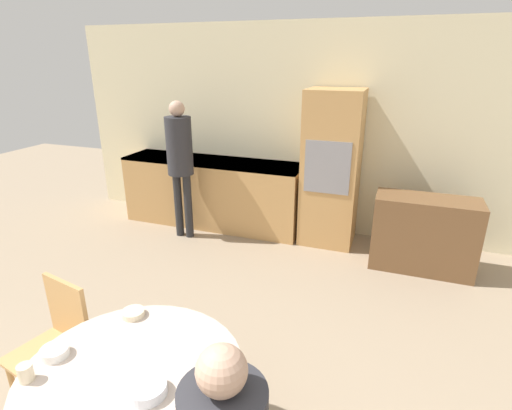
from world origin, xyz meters
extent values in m
cube|color=beige|center=(0.00, 4.96, 1.30)|extent=(6.80, 0.05, 2.60)
cube|color=tan|center=(-1.33, 4.61, 0.45)|extent=(2.43, 0.60, 0.91)
cube|color=black|center=(-1.33, 4.61, 0.89)|extent=(2.43, 0.60, 0.03)
cube|color=tan|center=(0.25, 4.62, 0.93)|extent=(0.64, 0.58, 1.85)
cube|color=gray|center=(0.25, 4.33, 1.02)|extent=(0.51, 0.01, 0.60)
cube|color=brown|center=(1.34, 4.25, 0.41)|extent=(1.05, 0.45, 0.81)
cylinder|color=beige|center=(-0.14, 1.24, 0.71)|extent=(1.11, 1.11, 0.03)
cylinder|color=tan|center=(-1.12, 1.29, 0.22)|extent=(0.04, 0.04, 0.44)
cylinder|color=tan|center=(-1.05, 1.60, 0.22)|extent=(0.04, 0.04, 0.44)
cylinder|color=tan|center=(-0.74, 1.53, 0.22)|extent=(0.04, 0.04, 0.44)
cube|color=tan|center=(-0.93, 1.41, 0.45)|extent=(0.47, 0.47, 0.02)
cube|color=tan|center=(-0.89, 1.59, 0.67)|extent=(0.38, 0.11, 0.42)
sphere|color=tan|center=(0.49, 0.96, 1.17)|extent=(0.19, 0.19, 0.19)
cylinder|color=#262628|center=(-1.58, 4.12, 0.42)|extent=(0.10, 0.10, 0.83)
cylinder|color=#262628|center=(-1.44, 4.12, 0.42)|extent=(0.10, 0.10, 0.83)
cylinder|color=#2D2D33|center=(-1.51, 4.12, 1.18)|extent=(0.31, 0.31, 0.69)
sphere|color=tan|center=(-1.51, 4.12, 1.62)|extent=(0.19, 0.19, 0.19)
cylinder|color=beige|center=(-0.57, 1.02, 0.77)|extent=(0.07, 0.07, 0.09)
cylinder|color=white|center=(-0.57, 1.19, 0.75)|extent=(0.14, 0.14, 0.05)
cylinder|color=beige|center=(-0.40, 1.62, 0.75)|extent=(0.13, 0.13, 0.04)
cylinder|color=silver|center=(0.02, 1.14, 0.76)|extent=(0.18, 0.18, 0.05)
camera|label=1|loc=(0.98, -0.02, 2.19)|focal=28.00mm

